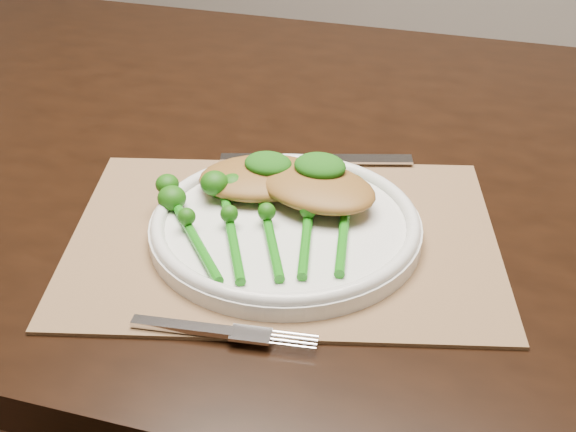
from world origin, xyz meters
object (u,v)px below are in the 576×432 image
at_px(dining_table, 285,378).
at_px(dinner_plate, 286,225).
at_px(chicken_fillet_left, 262,178).
at_px(broccolini_bundle, 270,233).
at_px(placemat, 284,238).

xyz_separation_m(dining_table, dinner_plate, (0.08, -0.18, 0.39)).
xyz_separation_m(chicken_fillet_left, broccolini_bundle, (0.04, -0.08, -0.01)).
bearing_deg(dining_table, chicken_fillet_left, -83.26).
bearing_deg(dinner_plate, broccolini_bundle, -96.97).
distance_m(dining_table, dinner_plate, 0.43).
relative_size(dining_table, placemat, 4.04).
height_order(dining_table, placemat, placemat).
bearing_deg(dinner_plate, placemat, -122.50).
bearing_deg(broccolini_bundle, placemat, 56.06).
xyz_separation_m(dining_table, chicken_fillet_left, (0.03, -0.13, 0.41)).
distance_m(dining_table, broccolini_bundle, 0.45).
height_order(dining_table, broccolini_bundle, broccolini_bundle).
height_order(placemat, broccolini_bundle, broccolini_bundle).
height_order(placemat, dinner_plate, dinner_plate).
bearing_deg(dining_table, broccolini_bundle, -76.72).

